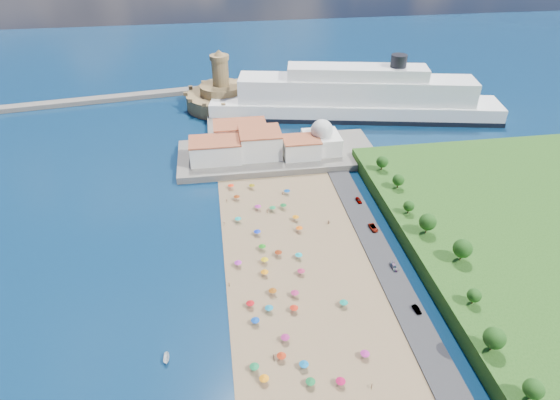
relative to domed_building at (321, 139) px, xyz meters
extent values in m
plane|color=#071938|center=(-30.00, -71.00, -8.97)|extent=(700.00, 700.00, 0.00)
cube|color=#59544C|center=(-20.00, 2.00, -7.47)|extent=(90.00, 36.00, 3.00)
cube|color=#59544C|center=(-42.00, 37.00, -7.77)|extent=(18.00, 70.00, 2.40)
cube|color=#59544C|center=(-140.00, 82.00, -7.67)|extent=(199.03, 34.77, 2.60)
cube|color=silver|center=(-48.00, -2.00, -1.47)|extent=(22.00, 14.00, 9.00)
cube|color=silver|center=(-28.00, 0.00, -0.47)|extent=(18.00, 16.00, 11.00)
cube|color=silver|center=(-10.00, -4.00, -1.97)|extent=(16.00, 12.00, 8.00)
cube|color=silver|center=(-36.00, 12.00, -0.97)|extent=(24.00, 14.00, 10.00)
cube|color=silver|center=(0.00, 0.00, -1.97)|extent=(16.00, 16.00, 8.00)
sphere|color=silver|center=(0.00, 0.00, 4.03)|extent=(10.00, 10.00, 10.00)
cylinder|color=silver|center=(0.00, 0.00, 7.83)|extent=(1.20, 1.20, 1.60)
cylinder|color=olive|center=(-42.00, 67.00, -4.97)|extent=(40.00, 40.00, 8.00)
cylinder|color=olive|center=(-42.00, 67.00, 1.53)|extent=(24.00, 24.00, 5.00)
cylinder|color=olive|center=(-42.00, 67.00, 11.03)|extent=(9.00, 9.00, 14.00)
cylinder|color=olive|center=(-42.00, 67.00, 19.23)|extent=(10.40, 10.40, 2.40)
cone|color=olive|center=(-42.00, 67.00, 21.93)|extent=(6.00, 6.00, 3.00)
cube|color=black|center=(27.78, 42.34, -7.73)|extent=(156.48, 53.01, 2.49)
cube|color=white|center=(27.78, 42.34, -4.35)|extent=(155.42, 52.42, 9.24)
cube|color=white|center=(27.78, 42.34, 6.42)|extent=(124.41, 42.34, 12.32)
cube|color=white|center=(27.78, 42.34, 15.66)|extent=(73.28, 28.22, 6.16)
cylinder|color=black|center=(47.91, 38.30, 21.82)|extent=(8.21, 8.21, 6.16)
cylinder|color=gray|center=(-34.35, -24.15, -7.72)|extent=(0.07, 0.07, 2.00)
cone|color=#77660A|center=(-34.35, -24.15, -6.82)|extent=(2.50, 2.50, 0.60)
cylinder|color=gray|center=(-20.59, -48.86, -7.72)|extent=(0.07, 0.07, 2.00)
cone|color=orange|center=(-20.59, -48.86, -6.82)|extent=(2.50, 2.50, 0.60)
cylinder|color=gray|center=(-28.18, -41.51, -7.72)|extent=(0.07, 0.07, 2.00)
cone|color=#167F42|center=(-28.18, -41.51, -6.82)|extent=(2.50, 2.50, 0.60)
cylinder|color=gray|center=(-35.59, -55.61, -7.72)|extent=(0.07, 0.07, 2.00)
cone|color=#0E28B9|center=(-35.59, -55.61, -6.82)|extent=(2.50, 2.50, 0.60)
cylinder|color=gray|center=(-40.64, -96.44, -7.72)|extent=(0.07, 0.07, 2.00)
cone|color=#0C3E9E|center=(-40.64, -96.44, -6.82)|extent=(2.50, 2.50, 0.60)
cylinder|color=gray|center=(-34.24, -85.61, -7.72)|extent=(0.07, 0.07, 2.00)
cone|color=#87420C|center=(-34.24, -85.61, -6.82)|extent=(2.50, 2.50, 0.60)
cylinder|color=gray|center=(-42.86, -22.90, -7.72)|extent=(0.07, 0.07, 2.00)
cone|color=#F9290B|center=(-42.86, -22.90, -6.82)|extent=(2.50, 2.50, 0.60)
cylinder|color=gray|center=(-33.61, -39.78, -7.72)|extent=(0.07, 0.07, 2.00)
cone|color=#9D2180|center=(-33.61, -39.78, -6.82)|extent=(2.50, 2.50, 0.60)
cylinder|color=gray|center=(-29.10, -93.44, -7.72)|extent=(0.07, 0.07, 2.00)
cone|color=red|center=(-29.10, -93.44, -6.82)|extent=(2.50, 2.50, 0.60)
cylinder|color=gray|center=(-24.12, -78.27, -7.72)|extent=(0.07, 0.07, 2.00)
cone|color=#9C2146|center=(-24.12, -78.27, -6.82)|extent=(2.50, 2.50, 0.60)
cylinder|color=gray|center=(-36.22, -92.39, -7.72)|extent=(0.07, 0.07, 2.00)
cone|color=#0F7192|center=(-36.22, -92.39, -6.82)|extent=(2.50, 2.50, 0.60)
cylinder|color=gray|center=(-33.30, -103.63, -7.72)|extent=(0.07, 0.07, 2.00)
cone|color=#982063|center=(-33.30, -103.63, -6.82)|extent=(2.50, 2.50, 0.60)
cylinder|color=gray|center=(-41.12, -31.69, -7.72)|extent=(0.07, 0.07, 2.00)
cone|color=maroon|center=(-41.12, -31.69, -6.82)|extent=(2.50, 2.50, 0.60)
cylinder|color=gray|center=(-29.98, -112.84, -7.72)|extent=(0.07, 0.07, 2.00)
cone|color=#0D69AA|center=(-29.98, -112.84, -6.82)|extent=(2.50, 2.50, 0.60)
cylinder|color=gray|center=(-20.81, -30.48, -7.72)|extent=(0.07, 0.07, 2.00)
cone|color=#0B438F|center=(-20.81, -30.48, -6.82)|extent=(2.50, 2.50, 0.60)
cylinder|color=gray|center=(-43.57, -71.25, -7.72)|extent=(0.07, 0.07, 2.00)
cone|color=purple|center=(-43.57, -71.25, -6.82)|extent=(2.50, 2.50, 0.60)
cylinder|color=gray|center=(-34.88, -71.00, -7.72)|extent=(0.07, 0.07, 2.00)
cone|color=gold|center=(-34.88, -71.00, -6.82)|extent=(2.50, 2.50, 0.60)
cylinder|color=gray|center=(-40.47, -115.46, -7.72)|extent=(0.07, 0.07, 2.00)
cone|color=orange|center=(-40.47, -115.46, -6.82)|extent=(2.50, 2.50, 0.60)
cylinder|color=gray|center=(-41.41, -89.75, -7.72)|extent=(0.07, 0.07, 2.00)
cone|color=#B40E14|center=(-41.41, -89.75, -6.82)|extent=(2.50, 2.50, 0.60)
cylinder|color=gray|center=(-13.63, -112.01, -7.72)|extent=(0.07, 0.07, 2.00)
cone|color=#A4237D|center=(-13.63, -112.01, -6.82)|extent=(2.50, 2.50, 0.60)
cylinder|color=gray|center=(-35.62, -76.98, -7.72)|extent=(0.07, 0.07, 2.00)
cone|color=orange|center=(-35.62, -76.98, -6.82)|extent=(2.50, 2.50, 0.60)
cylinder|color=gray|center=(-29.88, -68.06, -7.72)|extent=(0.07, 0.07, 2.00)
cone|color=maroon|center=(-29.88, -68.06, -6.82)|extent=(2.50, 2.50, 0.60)
cylinder|color=gray|center=(-34.86, -64.08, -7.72)|extent=(0.07, 0.07, 2.00)
cone|color=#187414|center=(-34.86, -64.08, -6.82)|extent=(2.50, 2.50, 0.60)
cylinder|color=gray|center=(-14.33, -93.53, -7.72)|extent=(0.07, 0.07, 2.00)
cone|color=#0E866E|center=(-14.33, -93.53, -6.82)|extent=(2.50, 2.50, 0.60)
cylinder|color=gray|center=(-20.51, -55.77, -7.72)|extent=(0.07, 0.07, 2.00)
cone|color=#EC580A|center=(-20.51, -55.77, -6.82)|extent=(2.50, 2.50, 0.60)
cylinder|color=gray|center=(-42.49, -111.64, -7.72)|extent=(0.07, 0.07, 2.00)
cone|color=#14723C|center=(-42.49, -111.64, -6.82)|extent=(2.50, 2.50, 0.60)
cylinder|color=gray|center=(-27.76, -87.45, -7.72)|extent=(0.07, 0.07, 2.00)
cone|color=#A22258|center=(-27.76, -87.45, -6.82)|extent=(2.50, 2.50, 0.60)
cylinder|color=gray|center=(-35.22, -109.42, -7.72)|extent=(0.07, 0.07, 2.00)
cone|color=#AB280D|center=(-35.22, -109.42, -6.82)|extent=(2.50, 2.50, 0.60)
cylinder|color=gray|center=(-22.02, -119.03, -7.72)|extent=(0.07, 0.07, 2.00)
cone|color=#A70D3E|center=(-22.02, -119.03, -6.82)|extent=(2.50, 2.50, 0.60)
cylinder|color=gray|center=(-29.35, -118.04, -7.72)|extent=(0.07, 0.07, 2.00)
cone|color=#12682F|center=(-29.35, -118.04, -6.82)|extent=(2.50, 2.50, 0.60)
cylinder|color=gray|center=(-23.85, -40.46, -7.72)|extent=(0.07, 0.07, 2.00)
cone|color=#116328|center=(-23.85, -40.46, -6.82)|extent=(2.50, 2.50, 0.60)
cylinder|color=gray|center=(-23.42, -70.41, -7.72)|extent=(0.07, 0.07, 2.00)
cone|color=teal|center=(-23.42, -70.41, -6.82)|extent=(2.50, 2.50, 0.60)
cylinder|color=gray|center=(-41.73, -46.76, -7.72)|extent=(0.07, 0.07, 2.00)
cone|color=#119C94|center=(-41.73, -46.76, -6.82)|extent=(2.50, 2.50, 0.60)
imported|color=tan|center=(-37.06, -108.68, -7.91)|extent=(0.65, 1.55, 1.62)
imported|color=tan|center=(-46.84, -48.08, -7.84)|extent=(0.95, 1.28, 1.77)
imported|color=tan|center=(-14.62, -120.90, -7.93)|extent=(0.72, 1.01, 1.59)
imported|color=tan|center=(-22.65, -30.60, -7.79)|extent=(1.34, 1.34, 1.86)
imported|color=tan|center=(-30.26, -42.44, -7.88)|extent=(1.03, 0.97, 1.70)
imported|color=tan|center=(-9.00, -53.06, -7.87)|extent=(1.65, 1.08, 1.70)
imported|color=tan|center=(-45.22, -32.68, -7.88)|extent=(0.57, 1.04, 1.69)
imported|color=tan|center=(-46.95, -79.92, -7.94)|extent=(0.89, 0.96, 1.58)
imported|color=white|center=(-64.76, -105.03, -8.22)|extent=(1.49, 3.90, 1.50)
imported|color=gray|center=(6.00, -40.78, -7.60)|extent=(1.92, 4.06, 1.34)
imported|color=gray|center=(6.00, -80.12, -7.68)|extent=(1.85, 4.19, 1.20)
imported|color=gray|center=(6.00, -98.81, -7.67)|extent=(1.83, 3.80, 1.20)
imported|color=gray|center=(6.00, -58.93, -7.59)|extent=(2.66, 5.11, 1.38)
cylinder|color=#382314|center=(17.98, -132.74, -1.69)|extent=(0.50, 0.50, 2.58)
sphere|color=#14380F|center=(17.98, -132.74, 0.63)|extent=(4.64, 4.64, 4.64)
cylinder|color=#382314|center=(16.42, -118.71, -1.44)|extent=(0.50, 0.50, 3.07)
sphere|color=#14380F|center=(16.42, -118.71, 1.33)|extent=(5.53, 5.53, 5.53)
cylinder|color=#382314|center=(19.61, -103.10, -1.88)|extent=(0.50, 0.50, 2.20)
sphere|color=#14380F|center=(19.61, -103.10, 0.10)|extent=(3.96, 3.96, 3.96)
cylinder|color=#382314|center=(24.88, -85.21, -1.32)|extent=(0.50, 0.50, 3.30)
sphere|color=#14380F|center=(24.88, -85.21, 1.65)|extent=(5.94, 5.94, 5.94)
cylinder|color=#382314|center=(20.05, -70.29, -1.37)|extent=(0.50, 0.50, 3.22)
sphere|color=#14380F|center=(20.05, -70.29, 1.53)|extent=(5.79, 5.79, 5.79)
cylinder|color=#382314|center=(18.46, -58.28, -1.87)|extent=(0.50, 0.50, 2.20)
sphere|color=#14380F|center=(18.46, -58.28, 0.11)|extent=(3.97, 3.97, 3.97)
cylinder|color=#382314|center=(20.87, -41.26, -1.68)|extent=(0.50, 0.50, 2.58)
sphere|color=#14380F|center=(20.87, -41.26, 0.64)|extent=(4.65, 4.65, 4.65)
cylinder|color=#382314|center=(19.40, -26.70, -1.61)|extent=(0.50, 0.50, 2.74)
sphere|color=#14380F|center=(19.40, -26.70, 0.86)|extent=(4.93, 4.93, 4.93)
camera|label=1|loc=(-47.41, -187.38, 92.75)|focal=30.00mm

